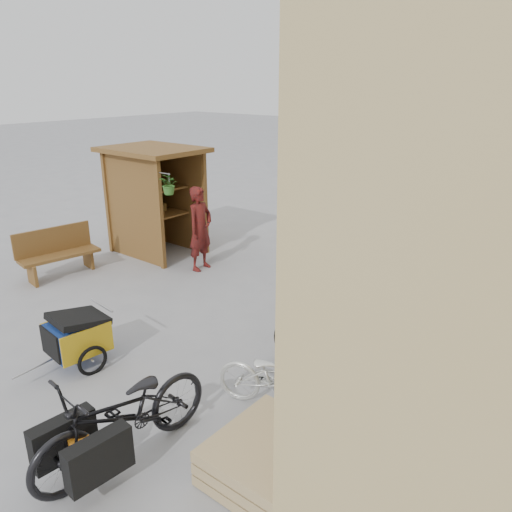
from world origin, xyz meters
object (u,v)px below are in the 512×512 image
Objects in this scene: kiosk at (152,186)px; bike_5 at (399,279)px; cargo_bike at (122,418)px; shopping_carts at (492,236)px; bench at (57,252)px; child_trailer at (77,335)px; bike_6 at (419,271)px; bike_4 at (383,288)px; person_kiosk at (200,229)px; pallet_stack at (269,457)px; bike_2 at (365,313)px; bike_0 at (281,378)px; bike_7 at (425,262)px; bike_1 at (312,345)px; bike_3 at (363,300)px.

kiosk is 1.41× the size of bike_5.
cargo_bike is 5.40m from bike_5.
shopping_carts is 0.80× the size of cargo_bike.
bench reaches higher than child_trailer.
bike_5 is at bearing 87.62° from cargo_bike.
shopping_carts is 2.47m from bike_6.
bike_6 is at bearing 2.98° from bike_4.
kiosk is 1.42× the size of person_kiosk.
pallet_stack is 6.89m from bench.
shopping_carts is at bearing 51.55° from bench.
bike_6 reaches higher than child_trailer.
shopping_carts is at bearing 32.23° from kiosk.
bike_2 is (2.81, 3.12, 0.01)m from child_trailer.
kiosk is 5.76m from bike_5.
bike_5 reaches higher than bike_0.
cargo_bike is (5.39, -2.46, 0.03)m from bench.
shopping_carts is 0.97× the size of bike_2.
bike_6 is 0.48m from bike_7.
bike_2 reaches higher than child_trailer.
cargo_bike is (2.07, -0.79, 0.09)m from child_trailer.
bike_7 reaches higher than bike_0.
bike_1 is 0.95× the size of bike_6.
cargo_bike is 2.68m from bike_1.
bench is 1.10× the size of bike_1.
bike_0 reaches higher than pallet_stack.
bike_1 reaches higher than pallet_stack.
cargo_bike is 4.33m from bike_3.
kiosk reaches higher than bike_4.
person_kiosk is at bearing -138.78° from shopping_carts.
bike_1 is (5.61, -2.06, -1.11)m from kiosk.
cargo_bike reaches higher than bench.
cargo_bike reaches higher than bike_4.
person_kiosk is 1.20× the size of bike_1.
bike_3 is at bearing -178.80° from bike_4.
kiosk is at bearing 99.20° from bike_2.
bench is at bearing 119.57° from bike_4.
kiosk reaches higher than bike_3.
shopping_carts reaches higher than bike_7.
bike_1 is (-0.66, -6.01, -0.20)m from shopping_carts.
kiosk is 5.98m from bike_6.
cargo_bike is 1.33× the size of bike_0.
kiosk is 1.18× the size of cargo_bike.
kiosk is at bearing 88.06° from bike_3.
bike_4 reaches higher than bike_2.
bench is at bearing 113.52° from bike_5.
person_kiosk is 1.10× the size of bike_0.
bike_7 is at bearing 18.50° from bike_6.
bike_7 is at bearing -110.24° from shopping_carts.
bike_1 is at bearing -168.16° from bike_2.
bike_6 is at bearing 15.59° from kiosk.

